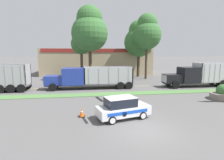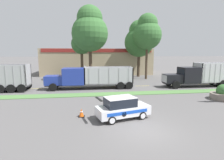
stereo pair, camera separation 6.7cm
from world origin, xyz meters
name	(u,v)px [view 1 (the left image)]	position (x,y,z in m)	size (l,w,h in m)	color
ground_plane	(145,131)	(0.00, 0.00, 0.00)	(600.00, 600.00, 0.00)	#5B5959
grass_verge	(117,94)	(0.00, 10.85, 0.03)	(120.00, 1.95, 0.06)	#517F42
centre_line_2	(35,89)	(-11.29, 15.82, 0.00)	(2.40, 0.14, 0.01)	yellow
centre_line_3	(73,88)	(-5.89, 15.82, 0.00)	(2.40, 0.14, 0.01)	yellow
centre_line_4	(109,87)	(-0.49, 15.82, 0.00)	(2.40, 0.14, 0.01)	yellow
centre_line_5	(142,86)	(4.91, 15.82, 0.00)	(2.40, 0.14, 0.01)	yellow
centre_line_6	(174,85)	(10.31, 15.82, 0.00)	(2.40, 0.14, 0.01)	yellow
centre_line_7	(204,84)	(15.71, 15.82, 0.00)	(2.40, 0.14, 0.01)	yellow
dump_truck_mid	(82,78)	(-4.55, 14.90, 1.57)	(12.52, 2.78, 3.42)	black
dump_truck_trail	(196,76)	(12.96, 14.12, 1.62)	(12.10, 2.72, 3.68)	black
rally_car	(122,108)	(-1.03, 2.50, 0.88)	(4.46, 2.72, 1.78)	white
stone_planter	(223,94)	(11.29, 6.65, 0.59)	(2.63, 2.63, 1.70)	slate
traffic_cone	(82,113)	(-4.22, 3.32, 0.34)	(0.51, 0.51, 0.69)	black
store_building_backdrop	(97,61)	(-1.20, 35.09, 3.11)	(25.97, 12.10, 6.21)	tan
tree_behind_left	(90,30)	(-3.13, 22.23, 9.33)	(6.59, 6.59, 13.64)	#473828
tree_behind_centre	(139,39)	(7.49, 26.95, 8.10)	(6.32, 6.32, 12.23)	#473828
tree_behind_right	(147,32)	(7.96, 23.13, 9.14)	(5.55, 5.55, 12.77)	#473828
tree_behind_far_right	(81,42)	(-4.78, 25.28, 7.32)	(4.08, 4.08, 10.05)	#473828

